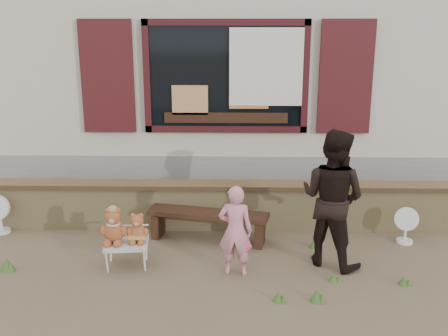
{
  "coord_description": "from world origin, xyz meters",
  "views": [
    {
      "loc": [
        0.15,
        -6.03,
        2.87
      ],
      "look_at": [
        0.0,
        0.6,
        1.0
      ],
      "focal_mm": 42.0,
      "sensor_mm": 36.0,
      "label": 1
    }
  ],
  "objects_px": {
    "teddy_bear_right": "(138,227)",
    "child": "(235,231)",
    "adult": "(332,198)",
    "teddy_bear_left": "(114,225)",
    "folding_chair": "(127,244)",
    "bench": "(208,220)"
  },
  "relations": [
    {
      "from": "teddy_bear_left",
      "to": "teddy_bear_right",
      "type": "distance_m",
      "value": 0.28
    },
    {
      "from": "child",
      "to": "teddy_bear_left",
      "type": "bearing_deg",
      "value": 1.38
    },
    {
      "from": "folding_chair",
      "to": "bench",
      "type": "bearing_deg",
      "value": 33.21
    },
    {
      "from": "teddy_bear_left",
      "to": "bench",
      "type": "bearing_deg",
      "value": 29.93
    },
    {
      "from": "folding_chair",
      "to": "child",
      "type": "xyz_separation_m",
      "value": [
        1.31,
        -0.18,
        0.26
      ]
    },
    {
      "from": "teddy_bear_right",
      "to": "child",
      "type": "xyz_separation_m",
      "value": [
        1.17,
        -0.19,
        0.04
      ]
    },
    {
      "from": "teddy_bear_right",
      "to": "folding_chair",
      "type": "bearing_deg",
      "value": -180.0
    },
    {
      "from": "teddy_bear_left",
      "to": "child",
      "type": "bearing_deg",
      "value": -12.99
    },
    {
      "from": "teddy_bear_left",
      "to": "teddy_bear_right",
      "type": "bearing_deg",
      "value": 0.0
    },
    {
      "from": "teddy_bear_right",
      "to": "child",
      "type": "relative_size",
      "value": 0.34
    },
    {
      "from": "folding_chair",
      "to": "teddy_bear_left",
      "type": "xyz_separation_m",
      "value": [
        -0.14,
        -0.02,
        0.25
      ]
    },
    {
      "from": "child",
      "to": "adult",
      "type": "xyz_separation_m",
      "value": [
        1.15,
        0.32,
        0.29
      ]
    },
    {
      "from": "child",
      "to": "adult",
      "type": "distance_m",
      "value": 1.23
    },
    {
      "from": "teddy_bear_right",
      "to": "child",
      "type": "bearing_deg",
      "value": -16.04
    },
    {
      "from": "teddy_bear_left",
      "to": "child",
      "type": "height_order",
      "value": "child"
    },
    {
      "from": "child",
      "to": "teddy_bear_right",
      "type": "bearing_deg",
      "value": -1.67
    },
    {
      "from": "teddy_bear_left",
      "to": "folding_chair",
      "type": "bearing_deg",
      "value": 0.0
    },
    {
      "from": "teddy_bear_left",
      "to": "teddy_bear_right",
      "type": "height_order",
      "value": "teddy_bear_left"
    },
    {
      "from": "teddy_bear_left",
      "to": "teddy_bear_right",
      "type": "xyz_separation_m",
      "value": [
        0.28,
        0.03,
        -0.04
      ]
    },
    {
      "from": "folding_chair",
      "to": "child",
      "type": "bearing_deg",
      "value": -14.36
    },
    {
      "from": "bench",
      "to": "folding_chair",
      "type": "relative_size",
      "value": 2.94
    },
    {
      "from": "folding_chair",
      "to": "child",
      "type": "height_order",
      "value": "child"
    }
  ]
}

